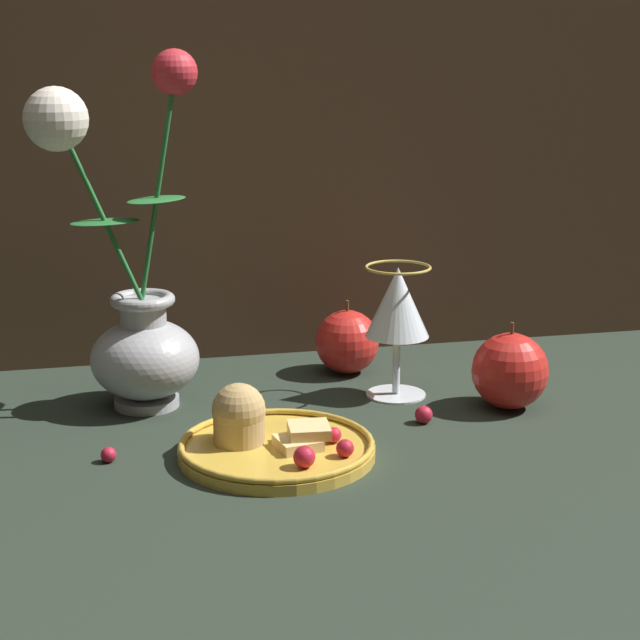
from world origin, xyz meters
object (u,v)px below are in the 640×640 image
(wine_glass, at_px, (397,308))
(vase, at_px, (134,303))
(apple_beside_vase, at_px, (510,371))
(plate_with_pastries, at_px, (269,440))
(apple_near_glass, at_px, (347,342))

(wine_glass, bearing_deg, vase, 175.42)
(vase, xyz_separation_m, apple_beside_vase, (0.37, -0.09, -0.07))
(plate_with_pastries, bearing_deg, apple_beside_vase, 15.90)
(vase, distance_m, apple_near_glass, 0.26)
(plate_with_pastries, xyz_separation_m, wine_glass, (0.16, 0.14, 0.08))
(apple_beside_vase, bearing_deg, vase, 167.10)
(apple_near_glass, bearing_deg, vase, -164.09)
(plate_with_pastries, relative_size, wine_glass, 1.28)
(wine_glass, relative_size, apple_near_glass, 1.67)
(apple_beside_vase, bearing_deg, wine_glass, 148.07)
(apple_near_glass, bearing_deg, plate_with_pastries, -119.85)
(plate_with_pastries, xyz_separation_m, apple_beside_vase, (0.27, 0.08, 0.02))
(wine_glass, relative_size, apple_beside_vase, 1.55)
(vase, xyz_separation_m, apple_near_glass, (0.24, 0.07, -0.07))
(apple_beside_vase, relative_size, apple_near_glass, 1.08)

